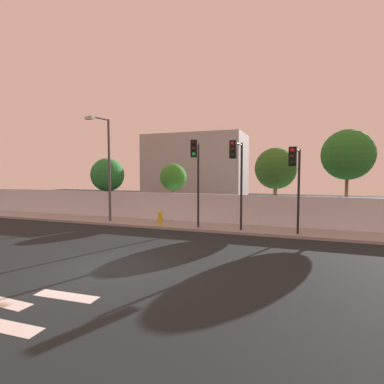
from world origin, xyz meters
TOP-DOWN VIEW (x-y plane):
  - ground_plane at (0.00, 0.00)m, footprint 80.00×80.00m
  - sidewalk at (0.00, 8.20)m, footprint 36.00×2.40m
  - perimeter_wall at (0.00, 9.49)m, footprint 36.00×0.18m
  - crosswalk_marking at (0.10, -4.10)m, footprint 3.98×3.89m
  - traffic_light_left at (0.74, 6.76)m, footprint 0.51×1.73m
  - traffic_light_center at (2.98, 6.74)m, footprint 0.38×1.76m
  - traffic_light_right at (5.82, 6.71)m, footprint 0.53×1.76m
  - street_lamp_curbside at (-5.56, 7.53)m, footprint 0.66×1.73m
  - fire_hydrant at (-1.83, 7.57)m, footprint 0.44×0.26m
  - roadside_tree_leftmost at (-7.82, 10.74)m, footprint 2.53×2.53m
  - roadside_tree_midleft at (-2.35, 10.74)m, footprint 1.88×1.88m
  - roadside_tree_midright at (4.59, 10.74)m, footprint 2.57×2.57m
  - roadside_tree_rightmost at (8.58, 10.74)m, footprint 2.90×2.90m
  - low_building_distant at (-5.14, 23.49)m, footprint 10.98×6.00m

SIDE VIEW (x-z plane):
  - ground_plane at x=0.00m, z-range 0.00..0.00m
  - crosswalk_marking at x=0.10m, z-range 0.00..0.01m
  - sidewalk at x=0.00m, z-range 0.00..0.15m
  - fire_hydrant at x=-1.83m, z-range 0.18..1.01m
  - perimeter_wall at x=0.00m, z-range 0.15..1.95m
  - roadside_tree_midleft at x=-2.35m, z-range 1.01..4.93m
  - roadside_tree_leftmost at x=-7.82m, z-range 0.92..5.32m
  - traffic_light_right at x=5.82m, z-range 1.18..5.50m
  - roadside_tree_midright at x=4.59m, z-range 1.11..5.95m
  - traffic_light_center at x=2.98m, z-range 1.25..5.97m
  - traffic_light_left at x=0.74m, z-range 1.27..6.09m
  - low_building_distant at x=-5.14m, z-range 0.00..7.51m
  - street_lamp_curbside at x=-5.56m, z-range 0.73..7.27m
  - roadside_tree_rightmost at x=8.58m, z-range 1.42..7.19m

